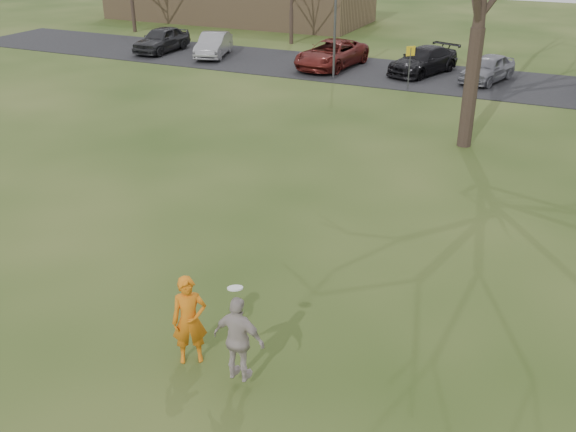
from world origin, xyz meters
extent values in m
plane|color=#1E380F|center=(0.00, 0.00, 0.00)|extent=(120.00, 120.00, 0.00)
cube|color=black|center=(0.00, 25.00, 0.02)|extent=(62.00, 6.50, 0.04)
imported|color=orange|center=(-0.30, 0.30, 0.90)|extent=(0.78, 0.73, 1.80)
imported|color=#262629|center=(-17.93, 24.66, 0.77)|extent=(1.77, 4.31, 1.46)
imported|color=gray|center=(-14.37, 24.76, 0.71)|extent=(2.55, 4.31, 1.34)
imported|color=maroon|center=(-7.07, 24.94, 0.76)|extent=(2.98, 5.41, 1.43)
imported|color=black|center=(-2.18, 25.56, 0.71)|extent=(3.33, 4.98, 1.34)
imported|color=gray|center=(1.15, 25.21, 0.70)|extent=(2.55, 4.15, 1.32)
imported|color=#B3A5A1|center=(0.90, 0.02, 1.03)|extent=(0.97, 0.41, 1.66)
cylinder|color=white|center=(0.83, 0.07, 2.03)|extent=(0.28, 0.27, 0.10)
cylinder|color=#47474C|center=(-6.00, 22.50, 3.00)|extent=(0.12, 0.12, 6.00)
cylinder|color=#47474C|center=(-2.00, 22.00, 1.00)|extent=(0.06, 0.06, 2.00)
cube|color=yellow|center=(-2.00, 22.00, 1.85)|extent=(0.35, 0.35, 0.45)
camera|label=1|loc=(5.49, -7.89, 7.74)|focal=39.96mm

